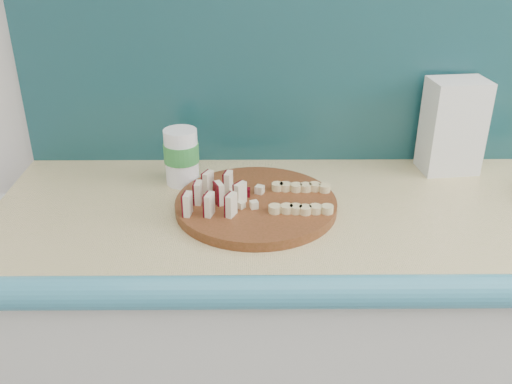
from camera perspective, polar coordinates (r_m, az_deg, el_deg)
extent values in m
cube|color=silver|center=(1.48, 16.96, 17.46)|extent=(3.60, 0.04, 2.60)
cube|color=silver|center=(1.63, 19.25, -16.30)|extent=(2.20, 0.60, 0.88)
cube|color=#D5C57C|center=(1.37, 22.08, -2.14)|extent=(2.20, 0.60, 0.03)
cube|color=teal|center=(1.53, 20.03, 11.88)|extent=(2.20, 0.02, 0.50)
cylinder|color=#4B2A10|center=(1.26, 0.00, -1.26)|extent=(0.37, 0.37, 0.02)
cube|color=beige|center=(1.19, -6.83, -1.22)|extent=(0.01, 0.03, 0.05)
cube|color=#4B050F|center=(1.19, -7.21, -1.22)|extent=(0.01, 0.03, 0.05)
cube|color=beige|center=(1.24, -5.77, -0.08)|extent=(0.01, 0.03, 0.05)
cube|color=#4B050F|center=(1.24, -6.13, -0.07)|extent=(0.01, 0.03, 0.05)
cube|color=beige|center=(1.28, -4.78, 0.99)|extent=(0.01, 0.03, 0.05)
cube|color=#4B050F|center=(1.28, -5.14, 0.99)|extent=(0.01, 0.03, 0.05)
cube|color=beige|center=(1.19, -4.66, -1.27)|extent=(0.01, 0.03, 0.05)
cube|color=#4B050F|center=(1.19, -5.04, -1.26)|extent=(0.01, 0.03, 0.05)
cube|color=beige|center=(1.23, -3.68, -0.12)|extent=(0.01, 0.03, 0.05)
cube|color=#4B050F|center=(1.23, -4.05, -0.11)|extent=(0.01, 0.03, 0.05)
cube|color=beige|center=(1.28, -2.76, 0.95)|extent=(0.01, 0.03, 0.05)
cube|color=#4B050F|center=(1.28, -3.12, 0.96)|extent=(0.01, 0.03, 0.05)
cube|color=beige|center=(1.18, -2.47, -1.32)|extent=(0.01, 0.03, 0.05)
cube|color=#4B050F|center=(1.18, -2.86, -1.31)|extent=(0.01, 0.03, 0.05)
cube|color=beige|center=(1.23, -1.57, -0.16)|extent=(0.01, 0.03, 0.05)
cube|color=#4B050F|center=(1.23, -1.94, -0.15)|extent=(0.01, 0.03, 0.05)
cube|color=#FAEDC8|center=(1.25, -0.64, -0.44)|extent=(0.02, 0.02, 0.02)
cube|color=#FAEDC8|center=(1.26, -0.49, -0.23)|extent=(0.02, 0.02, 0.02)
cube|color=#4B050F|center=(1.27, -0.92, 0.01)|extent=(0.02, 0.02, 0.02)
cube|color=#FAEDC8|center=(1.26, -1.26, -0.29)|extent=(0.02, 0.02, 0.02)
cube|color=#FAEDC8|center=(1.25, -1.72, -0.42)|extent=(0.02, 0.02, 0.02)
cube|color=#FAEDC8|center=(1.24, -1.78, -0.77)|extent=(0.02, 0.02, 0.02)
cube|color=#FAEDC8|center=(1.24, -1.01, -0.67)|extent=(0.02, 0.02, 0.02)
cube|color=#FAEDC8|center=(1.24, -0.43, -0.72)|extent=(0.02, 0.02, 0.02)
cylinder|color=#E0C989|center=(1.20, 2.01, -1.70)|extent=(0.03, 0.03, 0.02)
cylinder|color=#E0C989|center=(1.20, 3.03, -1.72)|extent=(0.03, 0.03, 0.02)
cylinder|color=#E0C989|center=(1.20, 4.05, -1.74)|extent=(0.03, 0.03, 0.02)
cylinder|color=#E0C989|center=(1.20, 5.07, -1.75)|extent=(0.03, 0.03, 0.02)
cylinder|color=#E0C989|center=(1.20, 6.08, -1.77)|extent=(0.03, 0.03, 0.02)
cylinder|color=#E0C989|center=(1.21, 7.09, -1.79)|extent=(0.03, 0.03, 0.02)
cylinder|color=#E0C989|center=(1.30, 2.06, 0.55)|extent=(0.03, 0.03, 0.02)
cylinder|color=#E0C989|center=(1.30, 3.01, 0.54)|extent=(0.03, 0.03, 0.02)
cylinder|color=#E0C989|center=(1.30, 3.95, 0.52)|extent=(0.03, 0.03, 0.02)
cylinder|color=#E0C989|center=(1.30, 4.89, 0.50)|extent=(0.03, 0.03, 0.02)
cylinder|color=#E0C989|center=(1.30, 5.84, 0.48)|extent=(0.03, 0.03, 0.02)
cylinder|color=#E0C989|center=(1.30, 6.77, 0.46)|extent=(0.03, 0.03, 0.02)
cube|color=white|center=(1.49, 19.08, 6.23)|extent=(0.15, 0.11, 0.23)
cylinder|color=white|center=(1.37, -7.46, 3.51)|extent=(0.08, 0.08, 0.14)
cylinder|color=green|center=(1.36, -7.48, 3.95)|extent=(0.08, 0.08, 0.05)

